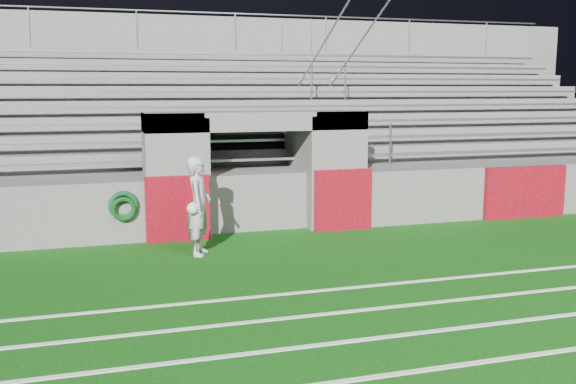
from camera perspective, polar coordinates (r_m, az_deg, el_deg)
name	(u,v)px	position (r m, az deg, el deg)	size (l,w,h in m)	color
ground	(307,273)	(10.97, 1.73, -7.18)	(90.00, 90.00, 0.00)	#0C430B
stadium_structure	(219,145)	(18.33, -6.19, 4.14)	(26.00, 8.48, 5.42)	#5A5856
goalkeeper_with_ball	(199,206)	(12.05, -7.94, -1.21)	(0.64, 0.79, 1.86)	#A3A8AC
hose_coil	(124,207)	(13.12, -14.41, -1.28)	(0.59, 0.15, 0.61)	#0D421E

